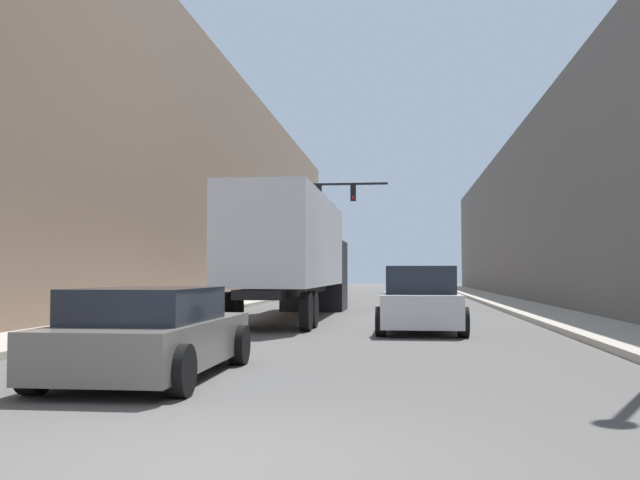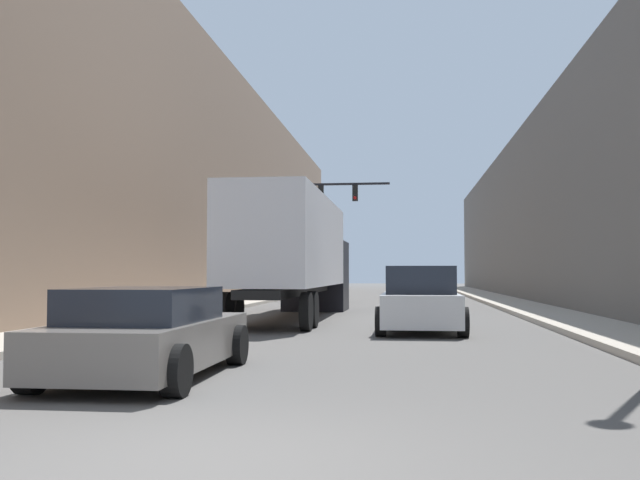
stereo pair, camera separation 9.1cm
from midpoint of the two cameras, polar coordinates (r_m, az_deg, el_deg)
name	(u,v)px [view 2 (the right image)]	position (r m, az deg, el deg)	size (l,w,h in m)	color
ground_plane	(205,465)	(5.83, -8.74, -17.34)	(200.00, 200.00, 0.00)	#565451
sidewalk_right	(508,302)	(35.80, 14.85, -4.84)	(2.25, 80.00, 0.15)	#B2A899
sidewalk_left	(249,301)	(36.33, -5.65, -4.89)	(2.25, 80.00, 0.15)	#B2A899
building_right	(594,209)	(36.69, 21.16, 2.36)	(6.00, 80.00, 9.18)	#66605B
building_left	(171,181)	(37.73, -11.75, 4.67)	(6.00, 80.00, 12.55)	#846B56
semi_truck	(296,253)	(23.53, -1.79, -1.03)	(2.43, 12.89, 3.82)	silver
sedan_car	(148,334)	(10.50, -13.34, -7.31)	(2.09, 4.38, 1.28)	slate
suv_car	(420,301)	(18.47, 8.15, -4.83)	(2.15, 4.67, 1.66)	silver
traffic_signal_gantry	(310,217)	(39.93, -0.74, 1.84)	(5.87, 0.35, 6.77)	black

